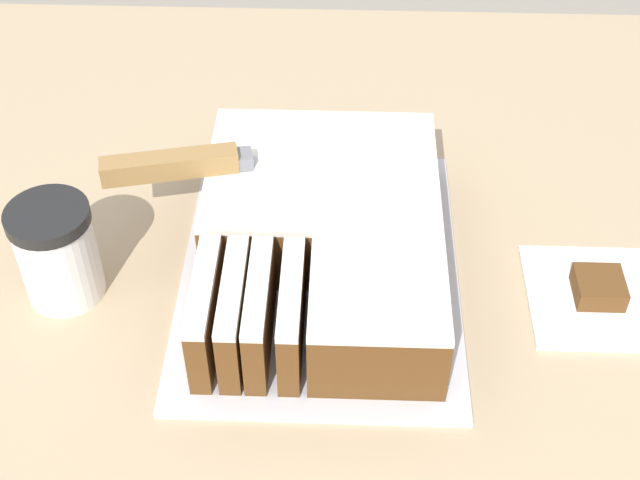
% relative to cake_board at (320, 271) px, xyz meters
% --- Properties ---
extents(cake_board, '(0.27, 0.35, 0.01)m').
position_rel_cake_board_xyz_m(cake_board, '(0.00, 0.00, 0.00)').
color(cake_board, silver).
rests_on(cake_board, countertop).
extents(cake, '(0.22, 0.31, 0.08)m').
position_rel_cake_board_xyz_m(cake, '(0.00, 0.01, 0.04)').
color(cake, brown).
rests_on(cake, cake_board).
extents(knife, '(0.31, 0.09, 0.02)m').
position_rel_cake_board_xyz_m(knife, '(-0.12, 0.05, 0.09)').
color(knife, silver).
rests_on(knife, cake).
extents(coffee_cup, '(0.08, 0.08, 0.10)m').
position_rel_cake_board_xyz_m(coffee_cup, '(-0.24, -0.03, 0.05)').
color(coffee_cup, white).
rests_on(coffee_cup, countertop).
extents(paper_napkin, '(0.13, 0.13, 0.01)m').
position_rel_cake_board_xyz_m(paper_napkin, '(0.26, -0.03, 0.00)').
color(paper_napkin, white).
rests_on(paper_napkin, countertop).
extents(brownie, '(0.04, 0.04, 0.02)m').
position_rel_cake_board_xyz_m(brownie, '(0.26, -0.03, 0.01)').
color(brownie, brown).
rests_on(brownie, paper_napkin).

